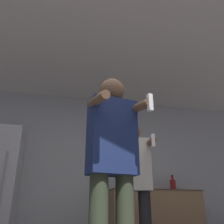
% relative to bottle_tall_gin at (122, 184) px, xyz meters
% --- Properties ---
extents(wall_back, '(7.00, 0.06, 2.55)m').
position_rel_bottle_tall_gin_xyz_m(wall_back, '(-0.57, 0.26, 0.28)').
color(wall_back, '#B2B7BC').
rests_on(wall_back, ground_plane).
extents(ceiling_slab, '(7.00, 3.38, 0.05)m').
position_rel_bottle_tall_gin_xyz_m(ceiling_slab, '(-0.57, -1.20, 1.58)').
color(ceiling_slab, silver).
rests_on(ceiling_slab, wall_back).
extents(counter, '(1.47, 0.54, 0.91)m').
position_rel_bottle_tall_gin_xyz_m(counter, '(0.54, -0.02, -0.54)').
color(counter, '#997551').
rests_on(counter, ground_plane).
extents(bottle_tall_gin, '(0.10, 0.10, 0.23)m').
position_rel_bottle_tall_gin_xyz_m(bottle_tall_gin, '(0.00, 0.00, 0.00)').
color(bottle_tall_gin, black).
rests_on(bottle_tall_gin, counter).
extents(bottle_green_wine, '(0.09, 0.09, 0.26)m').
position_rel_bottle_tall_gin_xyz_m(bottle_green_wine, '(0.89, -0.00, 0.02)').
color(bottle_green_wine, maroon).
rests_on(bottle_green_wine, counter).
extents(bottle_short_whiskey, '(0.08, 0.08, 0.26)m').
position_rel_bottle_tall_gin_xyz_m(bottle_short_whiskey, '(0.15, -0.00, 0.00)').
color(bottle_short_whiskey, black).
rests_on(bottle_short_whiskey, counter).
extents(person_woman_foreground, '(0.49, 0.49, 1.69)m').
position_rel_bottle_tall_gin_xyz_m(person_woman_foreground, '(-0.61, -2.06, -0.05)').
color(person_woman_foreground, '#38422D').
rests_on(person_woman_foreground, ground_plane).
extents(person_man_side, '(0.55, 0.61, 1.61)m').
position_rel_bottle_tall_gin_xyz_m(person_man_side, '(-0.16, -1.16, -0.07)').
color(person_man_side, black).
rests_on(person_man_side, ground_plane).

